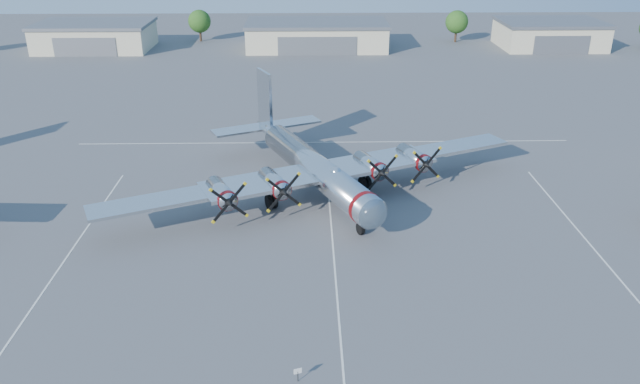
{
  "coord_description": "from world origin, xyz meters",
  "views": [
    {
      "loc": [
        -2.1,
        -47.2,
        26.1
      ],
      "look_at": [
        -1.01,
        3.18,
        3.2
      ],
      "focal_mm": 35.0,
      "sensor_mm": 36.0,
      "label": 1
    }
  ],
  "objects_px": {
    "tree_west": "(200,21)",
    "info_placard": "(298,372)",
    "hangar_center": "(317,35)",
    "tree_east": "(457,22)",
    "main_bomber_b29": "(312,191)",
    "hangar_west": "(95,36)",
    "hangar_east": "(550,34)"
  },
  "relations": [
    {
      "from": "tree_east",
      "to": "info_placard",
      "type": "xyz_separation_m",
      "value": [
        -32.8,
        -105.52,
        -3.55
      ]
    },
    {
      "from": "hangar_west",
      "to": "hangar_center",
      "type": "distance_m",
      "value": 45.0
    },
    {
      "from": "hangar_center",
      "to": "main_bomber_b29",
      "type": "xyz_separation_m",
      "value": [
        -1.7,
        -71.52,
        -2.71
      ]
    },
    {
      "from": "info_placard",
      "to": "tree_west",
      "type": "bearing_deg",
      "value": 84.36
    },
    {
      "from": "tree_west",
      "to": "info_placard",
      "type": "xyz_separation_m",
      "value": [
        22.2,
        -107.52,
        -3.55
      ]
    },
    {
      "from": "hangar_center",
      "to": "tree_east",
      "type": "bearing_deg",
      "value": 11.38
    },
    {
      "from": "hangar_east",
      "to": "tree_east",
      "type": "relative_size",
      "value": 3.1
    },
    {
      "from": "hangar_east",
      "to": "main_bomber_b29",
      "type": "distance_m",
      "value": 87.13
    },
    {
      "from": "hangar_west",
      "to": "tree_east",
      "type": "bearing_deg",
      "value": 4.6
    },
    {
      "from": "hangar_center",
      "to": "info_placard",
      "type": "relative_size",
      "value": 30.01
    },
    {
      "from": "tree_west",
      "to": "info_placard",
      "type": "height_order",
      "value": "tree_west"
    },
    {
      "from": "hangar_center",
      "to": "hangar_east",
      "type": "relative_size",
      "value": 1.39
    },
    {
      "from": "hangar_east",
      "to": "hangar_west",
      "type": "bearing_deg",
      "value": -180.0
    },
    {
      "from": "tree_east",
      "to": "info_placard",
      "type": "bearing_deg",
      "value": -107.27
    },
    {
      "from": "tree_west",
      "to": "hangar_west",
      "type": "bearing_deg",
      "value": -158.11
    },
    {
      "from": "tree_east",
      "to": "main_bomber_b29",
      "type": "bearing_deg",
      "value": -112.23
    },
    {
      "from": "main_bomber_b29",
      "to": "info_placard",
      "type": "distance_m",
      "value": 28.0
    },
    {
      "from": "hangar_center",
      "to": "tree_east",
      "type": "distance_m",
      "value": 30.64
    },
    {
      "from": "tree_east",
      "to": "hangar_east",
      "type": "bearing_deg",
      "value": -18.54
    },
    {
      "from": "hangar_west",
      "to": "tree_east",
      "type": "height_order",
      "value": "tree_east"
    },
    {
      "from": "tree_west",
      "to": "tree_east",
      "type": "relative_size",
      "value": 1.0
    },
    {
      "from": "hangar_center",
      "to": "tree_east",
      "type": "height_order",
      "value": "tree_east"
    },
    {
      "from": "hangar_east",
      "to": "tree_west",
      "type": "distance_m",
      "value": 73.46
    },
    {
      "from": "tree_west",
      "to": "main_bomber_b29",
      "type": "relative_size",
      "value": 0.15
    },
    {
      "from": "tree_west",
      "to": "tree_east",
      "type": "height_order",
      "value": "same"
    },
    {
      "from": "main_bomber_b29",
      "to": "info_placard",
      "type": "height_order",
      "value": "main_bomber_b29"
    },
    {
      "from": "hangar_east",
      "to": "info_placard",
      "type": "relative_size",
      "value": 21.62
    },
    {
      "from": "tree_east",
      "to": "info_placard",
      "type": "relative_size",
      "value": 6.97
    },
    {
      "from": "hangar_west",
      "to": "tree_west",
      "type": "bearing_deg",
      "value": 21.89
    },
    {
      "from": "hangar_center",
      "to": "hangar_east",
      "type": "height_order",
      "value": "same"
    },
    {
      "from": "hangar_center",
      "to": "hangar_east",
      "type": "xyz_separation_m",
      "value": [
        48.0,
        0.0,
        0.0
      ]
    },
    {
      "from": "main_bomber_b29",
      "to": "info_placard",
      "type": "bearing_deg",
      "value": -116.55
    }
  ]
}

